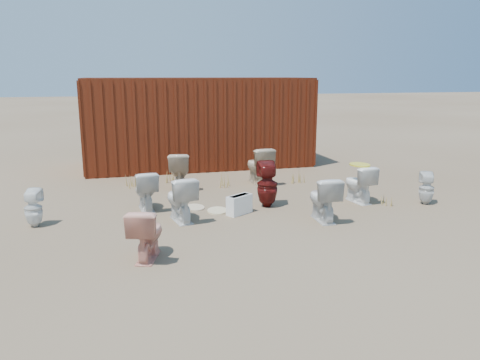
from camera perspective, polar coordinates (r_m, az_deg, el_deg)
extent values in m
plane|color=brown|center=(8.36, 1.05, -4.56)|extent=(100.00, 100.00, 0.00)
cube|color=#50180D|center=(13.12, -5.17, 7.08)|extent=(6.00, 2.40, 2.40)
imported|color=silver|center=(8.91, -11.45, -1.24)|extent=(0.48, 0.76, 0.74)
imported|color=#ED9F89|center=(6.56, -11.33, -6.37)|extent=(0.61, 0.81, 0.73)
imported|color=white|center=(8.12, -7.29, -2.27)|extent=(0.57, 0.84, 0.79)
imported|color=#53100E|center=(8.93, 3.34, -0.55)|extent=(0.44, 0.45, 0.87)
imported|color=silver|center=(8.21, 10.11, -2.26)|extent=(0.47, 0.78, 0.78)
imported|color=white|center=(8.49, -23.88, -3.15)|extent=(0.34, 0.35, 0.64)
imported|color=#C3AC8E|center=(10.43, -7.42, 1.15)|extent=(0.58, 0.86, 0.82)
imported|color=#BDAA8A|center=(10.81, 2.28, 1.77)|extent=(0.58, 0.90, 0.86)
imported|color=white|center=(9.55, 14.26, -0.45)|extent=(0.50, 0.77, 0.74)
imported|color=silver|center=(9.82, 21.79, -0.94)|extent=(0.38, 0.38, 0.63)
ellipsoid|color=gold|center=(9.47, 14.39, 1.82)|extent=(0.38, 0.47, 0.02)
cube|color=white|center=(8.51, -0.08, -3.02)|extent=(0.53, 0.44, 0.35)
ellipsoid|color=beige|center=(8.72, -2.76, -3.75)|extent=(0.46, 0.55, 0.02)
ellipsoid|color=beige|center=(8.96, -5.52, -3.35)|extent=(0.38, 0.48, 0.02)
cone|color=#A38641|center=(10.84, -12.84, -0.01)|extent=(0.36, 0.36, 0.31)
cone|color=#A38641|center=(10.59, -1.93, -0.01)|extent=(0.32, 0.32, 0.29)
cone|color=#A38641|center=(11.13, 6.80, 0.54)|extent=(0.36, 0.36, 0.30)
cone|color=#A38641|center=(11.10, -8.23, 0.45)|extent=(0.30, 0.30, 0.29)
cone|color=#A38641|center=(12.00, 3.45, 1.45)|extent=(0.34, 0.34, 0.28)
cone|color=#A38641|center=(9.55, 17.57, -2.22)|extent=(0.28, 0.28, 0.23)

